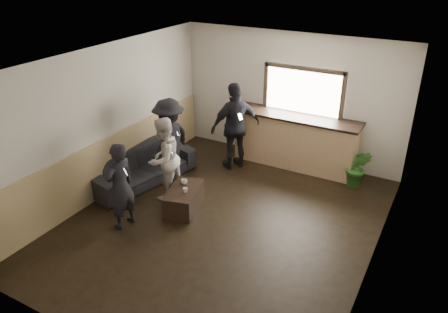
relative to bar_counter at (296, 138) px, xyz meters
The scene contains 12 objects.
ground 2.79m from the bar_counter, 96.35° to the right, with size 5.00×6.00×0.01m, color black.
room_shell 3.00m from the bar_counter, 111.04° to the right, with size 5.01×6.01×2.80m.
bar_counter is the anchor object (origin of this frame).
sofa 3.30m from the bar_counter, 138.15° to the right, with size 2.28×0.89×0.66m, color black.
coffee_table 2.92m from the bar_counter, 112.81° to the right, with size 0.51×0.91×0.41m, color black.
cup_a 2.78m from the bar_counter, 116.02° to the right, with size 0.11×0.11×0.09m, color silver.
cup_b 2.93m from the bar_counter, 110.54° to the right, with size 0.09×0.09×0.08m, color silver.
potted_plant 1.49m from the bar_counter, 12.99° to the right, with size 0.46×0.37×0.83m, color #2D6623.
person_a 4.00m from the bar_counter, 115.65° to the right, with size 0.48×0.60×1.54m.
person_b 2.97m from the bar_counter, 124.65° to the right, with size 0.62×0.78×1.58m.
person_c 2.70m from the bar_counter, 137.88° to the right, with size 0.64×1.11×1.71m.
person_d 1.34m from the bar_counter, 146.84° to the right, with size 1.02×1.16×1.88m.
Camera 1 is at (3.11, -5.57, 4.35)m, focal length 35.00 mm.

